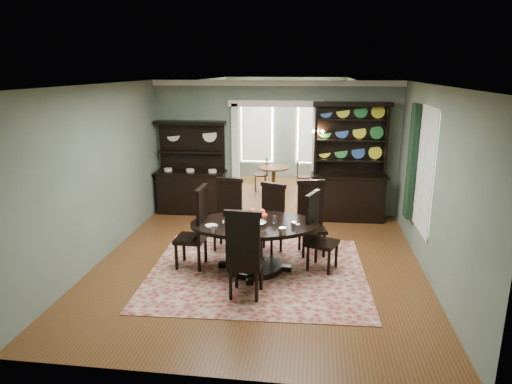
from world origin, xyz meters
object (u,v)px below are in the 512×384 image
(welsh_dresser, at_px, (349,178))
(parlor_table, at_px, (274,177))
(sideboard, at_px, (191,181))
(dining_table, at_px, (255,237))

(welsh_dresser, relative_size, parlor_table, 3.18)
(sideboard, height_order, parlor_table, sideboard)
(dining_table, relative_size, parlor_table, 2.79)
(dining_table, xyz_separation_m, sideboard, (-1.86, 2.97, 0.16))
(sideboard, xyz_separation_m, parlor_table, (1.74, 1.76, -0.25))
(dining_table, height_order, parlor_table, dining_table)
(welsh_dresser, bearing_deg, parlor_table, 133.42)
(dining_table, bearing_deg, welsh_dresser, 52.66)
(dining_table, height_order, welsh_dresser, welsh_dresser)
(sideboard, bearing_deg, welsh_dresser, -1.98)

